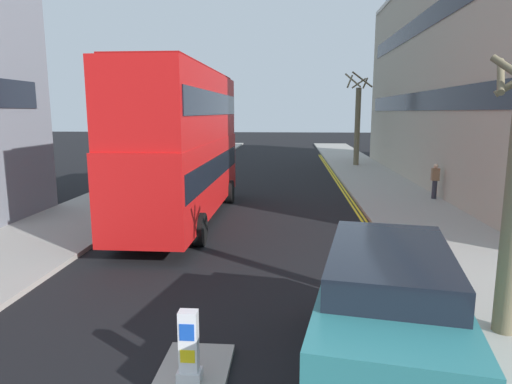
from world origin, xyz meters
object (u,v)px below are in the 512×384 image
Objects in this scene: keep_left_bollard at (189,349)px; pedestrian_far at (435,181)px; double_decker_bus_away at (184,141)px; taxi_minivan at (388,322)px.

pedestrian_far is at bearing 61.42° from keep_left_bollard.
keep_left_bollard is 0.69× the size of pedestrian_far.
double_decker_bus_away reaches higher than pedestrian_far.
taxi_minivan is at bearing 2.99° from keep_left_bollard.
taxi_minivan reaches higher than keep_left_bollard.
pedestrian_far is at bearing 70.58° from taxi_minivan.
double_decker_bus_away is at bearing 117.50° from taxi_minivan.
keep_left_bollard is 2.96m from taxi_minivan.
double_decker_bus_away is at bearing 103.30° from keep_left_bollard.
double_decker_bus_away is (-2.50, 10.57, 2.42)m from keep_left_bollard.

